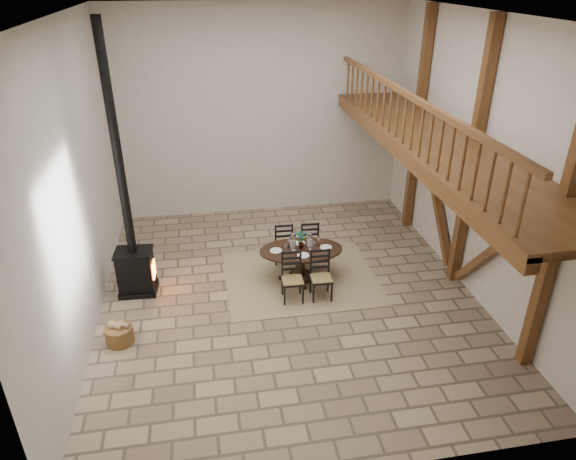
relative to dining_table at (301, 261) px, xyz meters
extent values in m
plane|color=tan|center=(-0.34, -0.52, -0.40)|extent=(8.00, 8.00, 0.00)
cube|color=beige|center=(-0.34, 3.48, 2.10)|extent=(7.00, 0.02, 5.00)
cube|color=beige|center=(-0.34, -4.52, 2.10)|extent=(7.00, 0.02, 5.00)
cube|color=beige|center=(-3.84, -0.52, 2.10)|extent=(0.02, 8.00, 5.00)
cube|color=beige|center=(3.16, -0.52, 2.10)|extent=(0.02, 8.00, 5.00)
cube|color=white|center=(-0.34, -0.52, 4.60)|extent=(7.00, 8.00, 0.02)
cube|color=brown|center=(3.04, -3.02, 2.10)|extent=(0.18, 0.18, 5.00)
cube|color=brown|center=(3.04, -0.52, 2.10)|extent=(0.18, 0.18, 5.00)
cube|color=brown|center=(3.04, 1.98, 2.10)|extent=(0.18, 0.18, 5.00)
cube|color=brown|center=(3.04, -1.77, 1.00)|extent=(0.14, 2.16, 2.54)
cube|color=brown|center=(3.04, 0.73, 1.00)|extent=(0.14, 2.16, 2.54)
cube|color=brown|center=(3.04, -0.52, 2.40)|extent=(0.20, 7.80, 0.20)
cube|color=brown|center=(2.36, -0.52, 2.45)|extent=(1.60, 7.80, 0.12)
cube|color=brown|center=(1.66, -0.52, 2.35)|extent=(0.18, 7.80, 0.22)
cube|color=brown|center=(1.66, -0.52, 3.35)|extent=(0.09, 7.60, 0.09)
cube|color=brown|center=(1.66, -0.52, 2.93)|extent=(0.06, 7.60, 0.86)
cube|color=#9F8566|center=(0.00, 0.00, -0.39)|extent=(3.00, 2.50, 0.02)
ellipsoid|color=black|center=(0.00, 0.00, 0.26)|extent=(1.69, 1.06, 0.04)
cylinder|color=black|center=(0.00, 0.00, -0.08)|extent=(0.16, 0.16, 0.60)
cylinder|color=black|center=(0.00, 0.00, -0.35)|extent=(0.51, 0.51, 0.06)
cube|color=#A18A4A|center=(-0.30, -0.71, 0.04)|extent=(0.41, 0.40, 0.04)
cube|color=black|center=(-0.30, -0.71, -0.19)|extent=(0.40, 0.40, 0.42)
cube|color=black|center=(-0.29, -0.54, 0.29)|extent=(0.35, 0.05, 0.54)
cube|color=#A18A4A|center=(0.24, -0.74, 0.04)|extent=(0.41, 0.40, 0.04)
cube|color=black|center=(0.24, -0.74, -0.19)|extent=(0.40, 0.40, 0.42)
cube|color=black|center=(0.25, -0.56, 0.29)|extent=(0.35, 0.05, 0.54)
cube|color=#A18A4A|center=(-0.24, 0.73, 0.04)|extent=(0.41, 0.40, 0.04)
cube|color=black|center=(-0.24, 0.73, -0.19)|extent=(0.40, 0.40, 0.42)
cube|color=black|center=(-0.25, 0.56, 0.29)|extent=(0.35, 0.05, 0.54)
cube|color=#A18A4A|center=(0.30, 0.71, 0.04)|extent=(0.41, 0.40, 0.04)
cube|color=black|center=(0.30, 0.71, -0.19)|extent=(0.40, 0.40, 0.42)
cube|color=black|center=(0.29, 0.54, 0.29)|extent=(0.35, 0.05, 0.54)
cube|color=white|center=(0.00, 0.00, 0.29)|extent=(1.29, 0.69, 0.01)
cube|color=white|center=(0.00, 0.00, 0.37)|extent=(0.83, 0.30, 0.18)
cylinder|color=white|center=(-0.16, 0.01, 0.45)|extent=(0.12, 0.12, 0.34)
cylinder|color=white|center=(0.16, -0.01, 0.45)|extent=(0.12, 0.12, 0.34)
cylinder|color=white|center=(-0.16, 0.01, 0.36)|extent=(0.06, 0.06, 0.16)
cylinder|color=white|center=(0.16, -0.01, 0.36)|extent=(0.06, 0.06, 0.16)
imported|color=#4C723F|center=(0.00, 0.04, 0.47)|extent=(0.21, 0.14, 0.38)
cube|color=black|center=(-3.19, 0.07, -0.35)|extent=(0.74, 0.59, 0.11)
cube|color=black|center=(-3.19, 0.07, 0.09)|extent=(0.68, 0.53, 0.76)
cube|color=#FF590C|center=(-2.86, 0.05, 0.09)|extent=(0.04, 0.30, 0.30)
cube|color=black|center=(-3.19, 0.07, 0.48)|extent=(0.72, 0.57, 0.04)
cylinder|color=black|center=(-3.19, 0.07, 2.55)|extent=(0.16, 0.16, 4.09)
cylinder|color=brown|center=(-3.37, -1.42, -0.25)|extent=(0.46, 0.46, 0.30)
cube|color=tan|center=(-3.37, -1.42, -0.06)|extent=(0.25, 0.25, 0.09)
cube|color=tan|center=(-3.41, 0.10, -0.29)|extent=(0.35, 0.28, 0.21)
camera|label=1|loc=(-1.77, -8.63, 5.24)|focal=32.00mm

